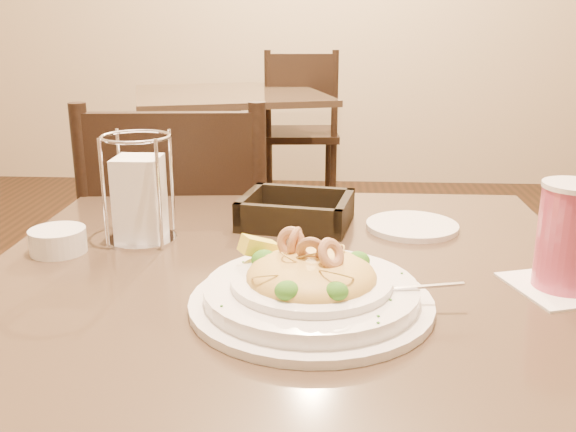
# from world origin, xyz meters

# --- Properties ---
(main_table) EXTENTS (0.90, 0.90, 0.74)m
(main_table) POSITION_xyz_m (0.00, 0.00, 0.51)
(main_table) COLOR black
(main_table) RESTS_ON ground
(background_table) EXTENTS (1.11, 1.11, 0.74)m
(background_table) POSITION_xyz_m (-0.43, 2.33, 0.51)
(background_table) COLOR black
(background_table) RESTS_ON ground
(dining_chair_near) EXTENTS (0.46, 0.46, 0.93)m
(dining_chair_near) POSITION_xyz_m (-0.28, 0.55, 0.50)
(dining_chair_near) COLOR black
(dining_chair_near) RESTS_ON ground
(dining_chair_far) EXTENTS (0.45, 0.45, 0.93)m
(dining_chair_far) POSITION_xyz_m (-0.09, 2.74, 0.50)
(dining_chair_far) COLOR black
(dining_chair_far) RESTS_ON ground
(pasta_bowl) EXTENTS (0.34, 0.31, 0.10)m
(pasta_bowl) POSITION_xyz_m (0.04, -0.11, 0.77)
(pasta_bowl) COLOR white
(pasta_bowl) RESTS_ON main_table
(drink_glass) EXTENTS (0.16, 0.16, 0.15)m
(drink_glass) POSITION_xyz_m (0.38, -0.03, 0.81)
(drink_glass) COLOR white
(drink_glass) RESTS_ON main_table
(bread_basket) EXTENTS (0.21, 0.18, 0.05)m
(bread_basket) POSITION_xyz_m (0.00, 0.23, 0.76)
(bread_basket) COLOR black
(bread_basket) RESTS_ON main_table
(napkin_caddy) EXTENTS (0.11, 0.11, 0.18)m
(napkin_caddy) POSITION_xyz_m (-0.25, 0.13, 0.82)
(napkin_caddy) COLOR silver
(napkin_caddy) RESTS_ON main_table
(side_plate) EXTENTS (0.20, 0.20, 0.01)m
(side_plate) POSITION_xyz_m (0.21, 0.21, 0.74)
(side_plate) COLOR white
(side_plate) RESTS_ON main_table
(butter_ramekin) EXTENTS (0.11, 0.11, 0.04)m
(butter_ramekin) POSITION_xyz_m (-0.36, 0.06, 0.76)
(butter_ramekin) COLOR white
(butter_ramekin) RESTS_ON main_table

